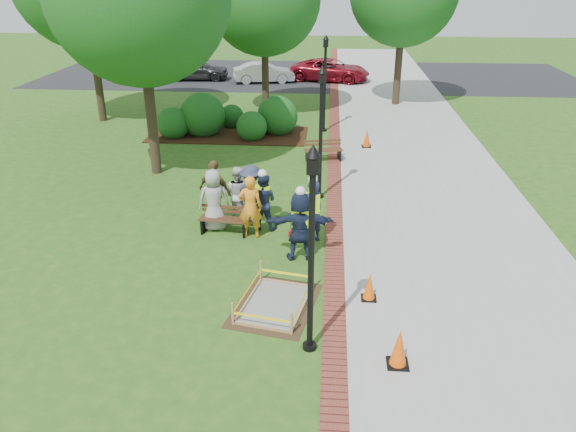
# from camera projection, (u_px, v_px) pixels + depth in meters

# --- Properties ---
(ground) EXTENTS (100.00, 100.00, 0.00)m
(ground) POSITION_uv_depth(u_px,v_px,m) (265.00, 271.00, 14.09)
(ground) COLOR #285116
(ground) RESTS_ON ground
(sidewalk) EXTENTS (6.00, 60.00, 0.02)m
(sidewalk) POSITION_uv_depth(u_px,v_px,m) (414.00, 153.00, 22.83)
(sidewalk) COLOR #9E9E99
(sidewalk) RESTS_ON ground
(brick_edging) EXTENTS (0.50, 60.00, 0.03)m
(brick_edging) POSITION_uv_depth(u_px,v_px,m) (334.00, 151.00, 23.05)
(brick_edging) COLOR maroon
(brick_edging) RESTS_ON ground
(mulch_bed) EXTENTS (7.00, 3.00, 0.05)m
(mulch_bed) POSITION_uv_depth(u_px,v_px,m) (228.00, 135.00, 25.19)
(mulch_bed) COLOR #381E0F
(mulch_bed) RESTS_ON ground
(parking_lot) EXTENTS (36.00, 12.00, 0.01)m
(parking_lot) POSITION_uv_depth(u_px,v_px,m) (309.00, 75.00, 38.62)
(parking_lot) COLOR black
(parking_lot) RESTS_ON ground
(wet_concrete_pad) EXTENTS (2.12, 2.59, 0.55)m
(wet_concrete_pad) POSITION_uv_depth(u_px,v_px,m) (275.00, 296.00, 12.59)
(wet_concrete_pad) COLOR #47331E
(wet_concrete_pad) RESTS_ON ground
(bench_near) EXTENTS (1.46, 0.63, 0.77)m
(bench_near) POSITION_uv_depth(u_px,v_px,m) (225.00, 225.00, 15.98)
(bench_near) COLOR #4F311B
(bench_near) RESTS_ON ground
(bench_far) EXTENTS (1.54, 0.79, 0.80)m
(bench_far) POSITION_uv_depth(u_px,v_px,m) (323.00, 155.00, 21.82)
(bench_far) COLOR brown
(bench_far) RESTS_ON ground
(cone_front) EXTENTS (0.42, 0.42, 0.82)m
(cone_front) POSITION_uv_depth(u_px,v_px,m) (399.00, 349.00, 10.64)
(cone_front) COLOR black
(cone_front) RESTS_ON ground
(cone_back) EXTENTS (0.35, 0.35, 0.69)m
(cone_back) POSITION_uv_depth(u_px,v_px,m) (369.00, 287.00, 12.78)
(cone_back) COLOR black
(cone_back) RESTS_ON ground
(cone_far) EXTENTS (0.39, 0.39, 0.76)m
(cone_far) POSITION_uv_depth(u_px,v_px,m) (367.00, 139.00, 23.40)
(cone_far) COLOR black
(cone_far) RESTS_ON ground
(toolbox) EXTENTS (0.43, 0.32, 0.19)m
(toolbox) POSITION_uv_depth(u_px,v_px,m) (296.00, 234.00, 15.81)
(toolbox) COLOR maroon
(toolbox) RESTS_ON ground
(lamp_near) EXTENTS (0.28, 0.28, 4.26)m
(lamp_near) POSITION_uv_depth(u_px,v_px,m) (312.00, 238.00, 10.26)
(lamp_near) COLOR black
(lamp_near) RESTS_ON ground
(lamp_mid) EXTENTS (0.28, 0.28, 4.26)m
(lamp_mid) POSITION_uv_depth(u_px,v_px,m) (321.00, 124.00, 17.52)
(lamp_mid) COLOR black
(lamp_mid) RESTS_ON ground
(lamp_far) EXTENTS (0.28, 0.28, 4.26)m
(lamp_far) POSITION_uv_depth(u_px,v_px,m) (325.00, 76.00, 24.79)
(lamp_far) COLOR black
(lamp_far) RESTS_ON ground
(shrub_a) EXTENTS (1.44, 1.44, 1.44)m
(shrub_a) POSITION_uv_depth(u_px,v_px,m) (174.00, 137.00, 24.92)
(shrub_a) COLOR #154A16
(shrub_a) RESTS_ON ground
(shrub_b) EXTENTS (2.01, 2.01, 2.01)m
(shrub_b) POSITION_uv_depth(u_px,v_px,m) (204.00, 134.00, 25.34)
(shrub_b) COLOR #154A16
(shrub_b) RESTS_ON ground
(shrub_c) EXTENTS (1.34, 1.34, 1.34)m
(shrub_c) POSITION_uv_depth(u_px,v_px,m) (252.00, 139.00, 24.60)
(shrub_c) COLOR #154A16
(shrub_c) RESTS_ON ground
(shrub_d) EXTENTS (1.83, 1.83, 1.83)m
(shrub_d) POSITION_uv_depth(u_px,v_px,m) (278.00, 133.00, 25.50)
(shrub_d) COLOR #154A16
(shrub_d) RESTS_ON ground
(shrub_e) EXTENTS (1.15, 1.15, 1.15)m
(shrub_e) POSITION_uv_depth(u_px,v_px,m) (232.00, 127.00, 26.44)
(shrub_e) COLOR #154A16
(shrub_e) RESTS_ON ground
(casual_person_a) EXTENTS (0.65, 0.49, 1.82)m
(casual_person_a) POSITION_uv_depth(u_px,v_px,m) (214.00, 200.00, 15.95)
(casual_person_a) COLOR #989898
(casual_person_a) RESTS_ON ground
(casual_person_b) EXTENTS (0.59, 0.38, 1.82)m
(casual_person_b) POSITION_uv_depth(u_px,v_px,m) (250.00, 207.00, 15.49)
(casual_person_b) COLOR orange
(casual_person_b) RESTS_ON ground
(casual_person_c) EXTENTS (0.63, 0.53, 1.68)m
(casual_person_c) POSITION_uv_depth(u_px,v_px,m) (238.00, 194.00, 16.58)
(casual_person_c) COLOR silver
(casual_person_c) RESTS_ON ground
(casual_person_d) EXTENTS (0.71, 0.62, 1.89)m
(casual_person_d) POSITION_uv_depth(u_px,v_px,m) (215.00, 191.00, 16.48)
(casual_person_d) COLOR brown
(casual_person_d) RESTS_ON ground
(casual_person_e) EXTENTS (0.68, 0.58, 1.80)m
(casual_person_e) POSITION_uv_depth(u_px,v_px,m) (251.00, 195.00, 16.33)
(casual_person_e) COLOR #2D334F
(casual_person_e) RESTS_ON ground
(hivis_worker_a) EXTENTS (0.63, 0.44, 2.01)m
(hivis_worker_a) POSITION_uv_depth(u_px,v_px,m) (300.00, 224.00, 14.32)
(hivis_worker_a) COLOR #17293E
(hivis_worker_a) RESTS_ON ground
(hivis_worker_b) EXTENTS (0.69, 0.63, 1.96)m
(hivis_worker_b) POSITION_uv_depth(u_px,v_px,m) (312.00, 209.00, 15.21)
(hivis_worker_b) COLOR #16243A
(hivis_worker_b) RESTS_ON ground
(hivis_worker_c) EXTENTS (0.57, 0.41, 1.81)m
(hivis_worker_c) POSITION_uv_depth(u_px,v_px,m) (263.00, 200.00, 16.01)
(hivis_worker_c) COLOR #1C2A4A
(hivis_worker_c) RESTS_ON ground
(parked_car_a) EXTENTS (2.44, 4.97, 1.57)m
(parked_car_a) POSITION_uv_depth(u_px,v_px,m) (196.00, 80.00, 37.04)
(parked_car_a) COLOR #2C2B2E
(parked_car_a) RESTS_ON ground
(parked_car_b) EXTENTS (2.68, 4.55, 1.39)m
(parked_car_b) POSITION_uv_depth(u_px,v_px,m) (264.00, 83.00, 36.19)
(parked_car_b) COLOR #BAB8BE
(parked_car_b) RESTS_ON ground
(parked_car_c) EXTENTS (3.09, 5.04, 1.53)m
(parked_car_c) POSITION_uv_depth(u_px,v_px,m) (330.00, 81.00, 36.74)
(parked_car_c) COLOR maroon
(parked_car_c) RESTS_ON ground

